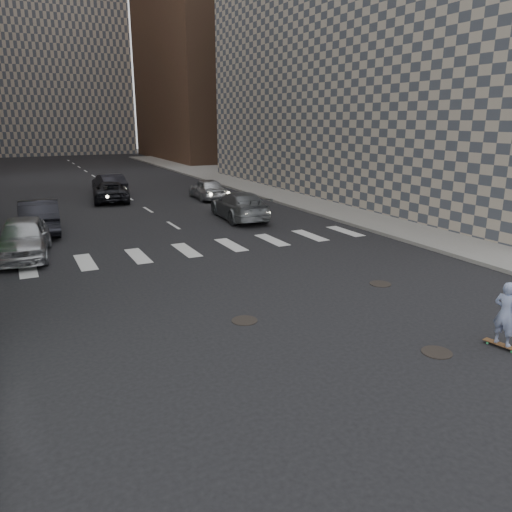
{
  "coord_description": "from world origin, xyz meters",
  "views": [
    {
      "loc": [
        -7.25,
        -10.09,
        5.26
      ],
      "look_at": [
        -0.91,
        2.71,
        1.3
      ],
      "focal_mm": 35.0,
      "sensor_mm": 36.0,
      "label": 1
    }
  ],
  "objects_px": {
    "traffic_car_a": "(39,216)",
    "traffic_car_c": "(110,191)",
    "silver_sedan": "(23,238)",
    "traffic_car_d": "(207,189)",
    "traffic_car_b": "(239,206)",
    "skateboarder": "(506,314)",
    "traffic_car_e": "(109,184)"
  },
  "relations": [
    {
      "from": "traffic_car_b",
      "to": "traffic_car_d",
      "type": "bearing_deg",
      "value": -91.91
    },
    {
      "from": "traffic_car_b",
      "to": "silver_sedan",
      "type": "bearing_deg",
      "value": 22.13
    },
    {
      "from": "silver_sedan",
      "to": "traffic_car_c",
      "type": "xyz_separation_m",
      "value": [
        5.63,
        12.37,
        -0.14
      ]
    },
    {
      "from": "traffic_car_e",
      "to": "traffic_car_d",
      "type": "bearing_deg",
      "value": 134.03
    },
    {
      "from": "traffic_car_b",
      "to": "traffic_car_e",
      "type": "bearing_deg",
      "value": -64.44
    },
    {
      "from": "skateboarder",
      "to": "traffic_car_a",
      "type": "height_order",
      "value": "skateboarder"
    },
    {
      "from": "traffic_car_c",
      "to": "traffic_car_a",
      "type": "bearing_deg",
      "value": 66.81
    },
    {
      "from": "traffic_car_a",
      "to": "traffic_car_c",
      "type": "distance_m",
      "value": 9.22
    },
    {
      "from": "traffic_car_d",
      "to": "traffic_car_a",
      "type": "bearing_deg",
      "value": 31.93
    },
    {
      "from": "skateboarder",
      "to": "traffic_car_b",
      "type": "distance_m",
      "value": 16.99
    },
    {
      "from": "silver_sedan",
      "to": "traffic_car_d",
      "type": "bearing_deg",
      "value": 48.66
    },
    {
      "from": "traffic_car_c",
      "to": "traffic_car_d",
      "type": "height_order",
      "value": "traffic_car_d"
    },
    {
      "from": "skateboarder",
      "to": "traffic_car_b",
      "type": "xyz_separation_m",
      "value": [
        0.92,
        16.97,
        -0.12
      ]
    },
    {
      "from": "traffic_car_b",
      "to": "traffic_car_c",
      "type": "relative_size",
      "value": 1.09
    },
    {
      "from": "traffic_car_b",
      "to": "traffic_car_e",
      "type": "height_order",
      "value": "traffic_car_b"
    },
    {
      "from": "silver_sedan",
      "to": "traffic_car_c",
      "type": "bearing_deg",
      "value": 72.16
    },
    {
      "from": "traffic_car_a",
      "to": "skateboarder",
      "type": "bearing_deg",
      "value": 119.1
    },
    {
      "from": "traffic_car_b",
      "to": "traffic_car_e",
      "type": "distance_m",
      "value": 13.13
    },
    {
      "from": "traffic_car_c",
      "to": "skateboarder",
      "type": "bearing_deg",
      "value": 106.92
    },
    {
      "from": "silver_sedan",
      "to": "traffic_car_b",
      "type": "bearing_deg",
      "value": 23.43
    },
    {
      "from": "traffic_car_c",
      "to": "traffic_car_d",
      "type": "xyz_separation_m",
      "value": [
        5.99,
        -1.9,
        0.06
      ]
    },
    {
      "from": "skateboarder",
      "to": "traffic_car_e",
      "type": "xyz_separation_m",
      "value": [
        -3.62,
        29.29,
        -0.12
      ]
    },
    {
      "from": "silver_sedan",
      "to": "traffic_car_d",
      "type": "xyz_separation_m",
      "value": [
        11.62,
        10.47,
        -0.08
      ]
    },
    {
      "from": "traffic_car_a",
      "to": "traffic_car_c",
      "type": "xyz_separation_m",
      "value": [
        4.76,
        7.89,
        -0.15
      ]
    },
    {
      "from": "skateboarder",
      "to": "silver_sedan",
      "type": "distance_m",
      "value": 16.86
    },
    {
      "from": "traffic_car_a",
      "to": "traffic_car_b",
      "type": "height_order",
      "value": "traffic_car_a"
    },
    {
      "from": "traffic_car_e",
      "to": "traffic_car_c",
      "type": "bearing_deg",
      "value": 77.5
    },
    {
      "from": "traffic_car_d",
      "to": "traffic_car_e",
      "type": "height_order",
      "value": "traffic_car_e"
    },
    {
      "from": "traffic_car_b",
      "to": "traffic_car_c",
      "type": "xyz_separation_m",
      "value": [
        -5.07,
        9.14,
        -0.09
      ]
    },
    {
      "from": "traffic_car_a",
      "to": "traffic_car_d",
      "type": "xyz_separation_m",
      "value": [
        10.75,
        5.99,
        -0.1
      ]
    },
    {
      "from": "skateboarder",
      "to": "traffic_car_e",
      "type": "distance_m",
      "value": 29.51
    },
    {
      "from": "traffic_car_c",
      "to": "traffic_car_e",
      "type": "xyz_separation_m",
      "value": [
        0.53,
        3.18,
        0.09
      ]
    }
  ]
}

